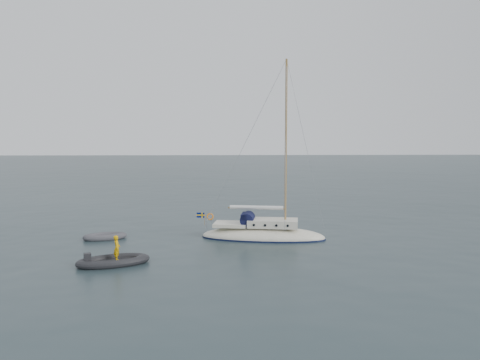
{
  "coord_description": "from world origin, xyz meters",
  "views": [
    {
      "loc": [
        -3.55,
        -31.53,
        6.58
      ],
      "look_at": [
        -2.22,
        0.0,
        3.74
      ],
      "focal_mm": 35.0,
      "sensor_mm": 36.0,
      "label": 1
    }
  ],
  "objects": [
    {
      "name": "ground",
      "position": [
        0.0,
        0.0,
        0.0
      ],
      "size": [
        300.0,
        300.0,
        0.0
      ],
      "primitive_type": "plane",
      "color": "black",
      "rests_on": "ground"
    },
    {
      "name": "dinghy",
      "position": [
        -11.1,
        -1.16,
        0.18
      ],
      "size": [
        2.81,
        1.27,
        0.4
      ],
      "rotation": [
        0.0,
        0.0,
        0.34
      ],
      "color": "#47474B",
      "rests_on": "ground"
    },
    {
      "name": "sailboat",
      "position": [
        -0.76,
        -1.44,
        0.92
      ],
      "size": [
        8.5,
        2.55,
        12.1
      ],
      "rotation": [
        0.0,
        0.0,
        -0.16
      ],
      "color": "white",
      "rests_on": "ground"
    },
    {
      "name": "rib",
      "position": [
        -9.16,
        -7.42,
        0.24
      ],
      "size": [
        3.8,
        1.73,
        1.55
      ],
      "rotation": [
        0.0,
        0.0,
        0.37
      ],
      "color": "black",
      "rests_on": "ground"
    }
  ]
}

